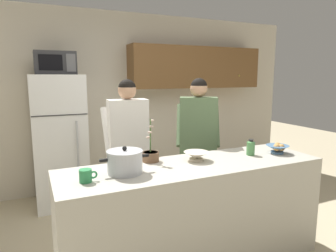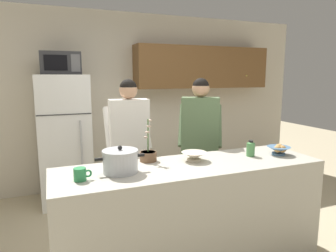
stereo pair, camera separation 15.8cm
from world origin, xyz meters
name	(u,v)px [view 1 (the left image)]	position (x,y,z in m)	size (l,w,h in m)	color
back_wall_unit	(136,94)	(0.25, 2.25, 1.40)	(6.00, 0.48, 2.60)	beige
kitchen_island	(194,214)	(0.00, 0.00, 0.46)	(2.32, 0.68, 0.92)	#BCB7A8
refrigerator	(60,141)	(-0.95, 1.85, 0.84)	(0.64, 0.68, 1.69)	white
microwave	(55,63)	(-0.95, 1.83, 1.83)	(0.48, 0.37, 0.28)	#2D2D30
person_near_pot	(128,137)	(-0.32, 0.89, 1.02)	(0.52, 0.44, 1.64)	#726656
person_by_sink	(198,133)	(0.47, 0.75, 1.03)	(0.62, 0.58, 1.65)	black
cooking_pot	(125,162)	(-0.62, 0.02, 1.01)	(0.39, 0.28, 0.22)	silver
coffee_mug	(86,176)	(-0.93, -0.07, 0.97)	(0.13, 0.09, 0.10)	#2D8C4C
bread_bowl	(278,148)	(0.92, -0.02, 0.97)	(0.22, 0.22, 0.10)	#4C7299
empty_bowl	(196,155)	(0.07, 0.09, 0.97)	(0.23, 0.23, 0.08)	beige
bottle_near_edge	(251,147)	(0.64, 0.04, 1.00)	(0.08, 0.08, 0.15)	#4C8C4C
potted_orchid	(151,155)	(-0.32, 0.23, 0.98)	(0.15, 0.15, 0.38)	brown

